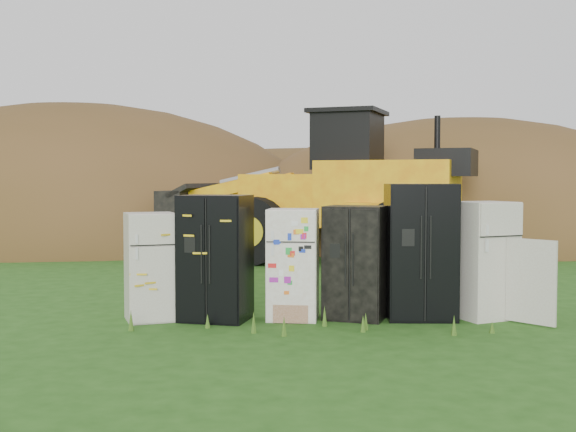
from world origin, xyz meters
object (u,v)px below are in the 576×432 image
(fridge_black_side, at_px, (215,258))
(fridge_dark_mid, at_px, (355,262))
(fridge_leftmost, at_px, (151,267))
(fridge_open_door, at_px, (484,260))
(fridge_sticker, at_px, (293,264))
(wheel_loader, at_px, (311,186))
(fridge_black_right, at_px, (420,251))

(fridge_black_side, height_order, fridge_dark_mid, fridge_black_side)
(fridge_leftmost, distance_m, fridge_open_door, 4.83)
(fridge_leftmost, bearing_deg, fridge_sticker, -17.40)
(wheel_loader, bearing_deg, fridge_open_door, -52.55)
(fridge_leftmost, bearing_deg, fridge_dark_mid, -17.19)
(fridge_leftmost, relative_size, fridge_dark_mid, 0.94)
(fridge_leftmost, distance_m, fridge_sticker, 2.05)
(fridge_dark_mid, bearing_deg, fridge_sticker, -158.77)
(fridge_dark_mid, distance_m, fridge_black_right, 0.96)
(fridge_leftmost, distance_m, fridge_black_right, 3.90)
(fridge_dark_mid, xyz_separation_m, fridge_black_right, (0.95, -0.01, 0.16))
(wheel_loader, bearing_deg, fridge_sticker, -73.86)
(fridge_sticker, distance_m, fridge_open_door, 2.78)
(fridge_black_side, xyz_separation_m, fridge_sticker, (1.11, 0.01, -0.10))
(fridge_sticker, relative_size, wheel_loader, 0.21)
(fridge_leftmost, relative_size, fridge_black_side, 0.86)
(fridge_black_right, bearing_deg, fridge_leftmost, -177.17)
(fridge_black_side, xyz_separation_m, fridge_black_right, (2.97, -0.01, 0.08))
(fridge_dark_mid, bearing_deg, wheel_loader, 111.92)
(wheel_loader, bearing_deg, fridge_black_right, -59.49)
(fridge_dark_mid, height_order, fridge_open_door, fridge_open_door)
(fridge_black_side, distance_m, fridge_dark_mid, 2.02)
(fridge_sticker, bearing_deg, fridge_open_door, 8.14)
(fridge_black_side, distance_m, fridge_black_right, 2.97)
(fridge_leftmost, bearing_deg, fridge_open_door, -17.26)
(fridge_sticker, relative_size, fridge_dark_mid, 0.97)
(fridge_open_door, bearing_deg, fridge_black_right, 157.68)
(fridge_leftmost, height_order, fridge_black_side, fridge_black_side)
(fridge_black_side, height_order, fridge_open_door, fridge_black_side)
(fridge_black_side, height_order, wheel_loader, wheel_loader)
(fridge_dark_mid, bearing_deg, fridge_black_side, -158.35)
(fridge_black_side, height_order, fridge_sticker, fridge_black_side)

